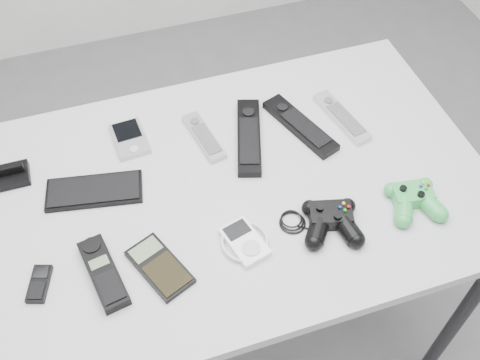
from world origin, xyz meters
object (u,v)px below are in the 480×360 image
object	(u,v)px
remote_black_a	(249,136)
controller_green	(414,198)
desk	(237,202)
pda_keyboard	(94,191)
calculator	(160,267)
controller_black	(331,220)
cordless_handset	(103,273)
pda	(130,138)
remote_silver_a	(204,136)
remote_silver_b	(341,117)
mp3_player	(245,242)
mobile_phone	(39,284)
remote_black_b	(300,125)

from	to	relation	value
remote_black_a	controller_green	bearing A→B (deg)	-28.78
desk	pda_keyboard	distance (m)	0.34
desk	remote_black_a	distance (m)	0.17
calculator	controller_black	distance (m)	0.39
controller_black	cordless_handset	bearing A→B (deg)	-168.72
pda	remote_silver_a	world-z (taller)	same
remote_silver_b	mp3_player	distance (m)	0.46
mp3_player	controller_black	xyz separation A→B (m)	(0.20, -0.01, 0.01)
desk	cordless_handset	world-z (taller)	cordless_handset
mobile_phone	cordless_handset	size ratio (longest dim) A/B	0.48
mobile_phone	controller_green	world-z (taller)	controller_green
pda_keyboard	cordless_handset	bearing A→B (deg)	-83.47
mobile_phone	controller_green	bearing A→B (deg)	14.83
desk	mobile_phone	bearing A→B (deg)	-164.87
controller_green	remote_black_a	bearing A→B (deg)	141.77
mobile_phone	controller_black	distance (m)	0.64
mobile_phone	cordless_handset	bearing A→B (deg)	9.91
remote_black_a	controller_green	world-z (taller)	controller_green
pda_keyboard	remote_silver_a	distance (m)	0.30
desk	calculator	xyz separation A→B (m)	(-0.22, -0.17, 0.08)
mobile_phone	controller_green	distance (m)	0.84
remote_black_a	remote_silver_b	distance (m)	0.25
remote_silver_b	cordless_handset	size ratio (longest dim) A/B	1.12
pda_keyboard	cordless_handset	world-z (taller)	cordless_handset
pda_keyboard	mp3_player	distance (m)	0.38
pda_keyboard	remote_black_a	distance (m)	0.40
remote_silver_b	mobile_phone	distance (m)	0.83
pda	mobile_phone	distance (m)	0.43
mp3_player	remote_black_b	bearing A→B (deg)	34.78
pda_keyboard	remote_black_b	distance (m)	0.54
remote_black_a	mp3_player	world-z (taller)	remote_black_a
remote_black_b	mobile_phone	bearing A→B (deg)	-179.38
remote_black_b	controller_black	bearing A→B (deg)	-118.69
remote_black_b	controller_black	world-z (taller)	controller_black
controller_black	remote_black_a	bearing A→B (deg)	121.10
calculator	remote_black_b	bearing A→B (deg)	10.80
pda	controller_green	bearing A→B (deg)	-38.52
cordless_handset	mp3_player	xyz separation A→B (m)	(0.30, -0.02, -0.00)
controller_black	remote_silver_b	bearing A→B (deg)	76.12
remote_silver_a	remote_black_a	world-z (taller)	remote_black_a
pda	mp3_player	xyz separation A→B (m)	(0.18, -0.38, 0.00)
remote_black_b	mobile_phone	distance (m)	0.73
remote_black_a	remote_silver_b	size ratio (longest dim) A/B	1.26
pda	remote_black_b	size ratio (longest dim) A/B	0.51
cordless_handset	pda_keyboard	bearing A→B (deg)	75.81
cordless_handset	mobile_phone	bearing A→B (deg)	161.03
calculator	controller_green	size ratio (longest dim) A/B	1.15
pda	mobile_phone	world-z (taller)	pda
pda	calculator	bearing A→B (deg)	-95.83
mp3_player	controller_green	size ratio (longest dim) A/B	0.84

